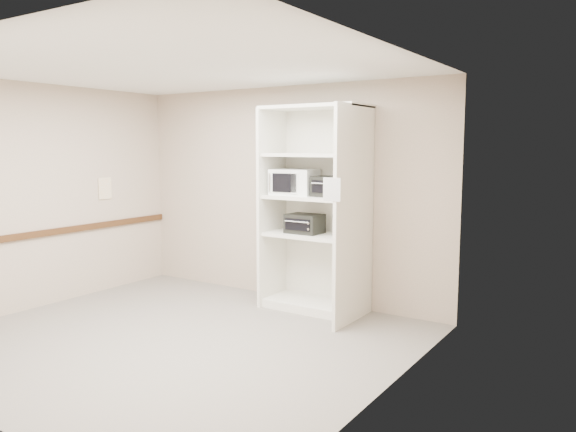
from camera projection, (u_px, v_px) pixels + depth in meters
The scene contains 12 objects.
floor at pixel (176, 340), 5.69m from camera, with size 4.50×4.00×0.01m, color slate.
ceiling at pixel (169, 67), 5.36m from camera, with size 4.50×4.00×0.01m, color white.
wall_back at pixel (285, 194), 7.18m from camera, with size 4.50×0.02×2.70m, color #B8A38E.
wall_left at pixel (37, 197), 6.74m from camera, with size 0.02×4.00×2.70m, color #B8A38E.
wall_right at pixel (386, 225), 4.30m from camera, with size 0.02×4.00×2.70m, color #B8A38E.
shelving_unit at pixel (318, 216), 6.60m from camera, with size 1.24×0.92×2.42m.
microwave at pixel (294, 182), 6.75m from camera, with size 0.51×0.39×0.31m, color white.
toaster_oven_upper at pixel (332, 187), 6.47m from camera, with size 0.41×0.31×0.24m, color black.
toaster_oven_lower at pixel (305, 224), 6.69m from camera, with size 0.41×0.31×0.23m, color black.
paper_sign at pixel (332, 190), 5.75m from camera, with size 0.19×0.01×0.24m, color white.
chair_rail at pixel (41, 234), 6.79m from camera, with size 0.04×3.98×0.08m, color #3E2510.
wall_poster at pixel (105, 188), 7.55m from camera, with size 0.01×0.21×0.29m, color white.
Camera 1 is at (3.95, -3.97, 1.94)m, focal length 35.00 mm.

